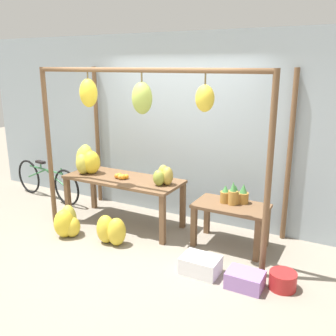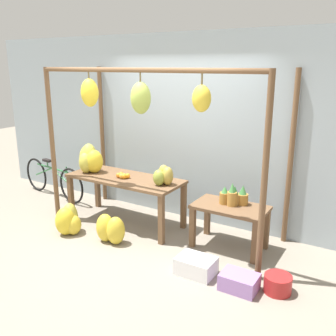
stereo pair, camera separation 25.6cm
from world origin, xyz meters
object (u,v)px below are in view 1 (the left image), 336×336
object	(u,v)px
papaya_pile	(164,176)
fruit_crate_purple	(245,280)
blue_bucket	(283,280)
banana_pile_ground_left	(68,223)
orange_pile	(121,176)
pineapple_cluster	(234,195)
parked_bicycle	(47,181)
banana_pile_on_table	(86,160)
fruit_crate_white	(201,265)
banana_pile_ground_right	(111,230)

from	to	relation	value
papaya_pile	fruit_crate_purple	xyz separation A→B (m)	(1.43, -0.77, -0.77)
blue_bucket	papaya_pile	bearing A→B (deg)	161.41
blue_bucket	fruit_crate_purple	bearing A→B (deg)	-155.06
banana_pile_ground_left	orange_pile	bearing A→B (deg)	54.31
pineapple_cluster	parked_bicycle	world-z (taller)	pineapple_cluster
banana_pile_on_table	fruit_crate_purple	world-z (taller)	banana_pile_on_table
banana_pile_on_table	papaya_pile	distance (m)	1.34
orange_pile	papaya_pile	world-z (taller)	papaya_pile
banana_pile_on_table	pineapple_cluster	xyz separation A→B (m)	(2.31, 0.18, -0.23)
fruit_crate_white	fruit_crate_purple	size ratio (longest dim) A/B	1.11
blue_bucket	papaya_pile	size ratio (longest dim) A/B	1.03
pineapple_cluster	papaya_pile	xyz separation A→B (m)	(-0.97, -0.13, 0.16)
banana_pile_ground_right	parked_bicycle	size ratio (longest dim) A/B	0.28
blue_bucket	parked_bicycle	size ratio (longest dim) A/B	0.17
orange_pile	blue_bucket	world-z (taller)	orange_pile
orange_pile	banana_pile_ground_right	xyz separation A→B (m)	(0.21, -0.57, -0.57)
parked_bicycle	fruit_crate_purple	size ratio (longest dim) A/B	4.38
banana_pile_ground_right	parked_bicycle	world-z (taller)	parked_bicycle
banana_pile_ground_right	fruit_crate_purple	bearing A→B (deg)	-4.18
banana_pile_on_table	blue_bucket	xyz separation A→B (m)	(3.13, -0.55, -0.83)
parked_bicycle	papaya_pile	distance (m)	2.61
banana_pile_ground_left	fruit_crate_white	distance (m)	2.04
banana_pile_on_table	banana_pile_ground_right	world-z (taller)	banana_pile_on_table
banana_pile_ground_right	papaya_pile	size ratio (longest dim) A/B	1.68
banana_pile_on_table	blue_bucket	world-z (taller)	banana_pile_on_table
banana_pile_ground_right	fruit_crate_white	bearing A→B (deg)	-4.13
fruit_crate_white	banana_pile_on_table	bearing A→B (deg)	162.86
banana_pile_ground_left	fruit_crate_purple	world-z (taller)	banana_pile_ground_left
parked_bicycle	fruit_crate_purple	distance (m)	4.11
banana_pile_on_table	blue_bucket	distance (m)	3.28
pineapple_cluster	papaya_pile	world-z (taller)	papaya_pile
fruit_crate_white	papaya_pile	distance (m)	1.37
pineapple_cluster	fruit_crate_purple	distance (m)	1.18
pineapple_cluster	orange_pile	bearing A→B (deg)	-173.28
pineapple_cluster	papaya_pile	size ratio (longest dim) A/B	1.23
orange_pile	pineapple_cluster	bearing A→B (deg)	6.72
orange_pile	banana_pile_ground_left	distance (m)	1.00
banana_pile_ground_left	blue_bucket	bearing A→B (deg)	2.35
banana_pile_ground_left	fruit_crate_purple	size ratio (longest dim) A/B	1.14
fruit_crate_white	papaya_pile	bearing A→B (deg)	140.34
parked_bicycle	papaya_pile	size ratio (longest dim) A/B	6.01
orange_pile	fruit_crate_purple	distance (m)	2.33
banana_pile_ground_left	banana_pile_ground_right	world-z (taller)	banana_pile_ground_left
fruit_crate_white	fruit_crate_purple	world-z (taller)	fruit_crate_white
banana_pile_ground_right	papaya_pile	distance (m)	1.03
orange_pile	blue_bucket	xyz separation A→B (m)	(2.47, -0.54, -0.67)
orange_pile	fruit_crate_white	distance (m)	1.83
pineapple_cluster	fruit_crate_white	bearing A→B (deg)	-95.79
blue_bucket	fruit_crate_white	bearing A→B (deg)	-171.89
orange_pile	banana_pile_on_table	bearing A→B (deg)	178.88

